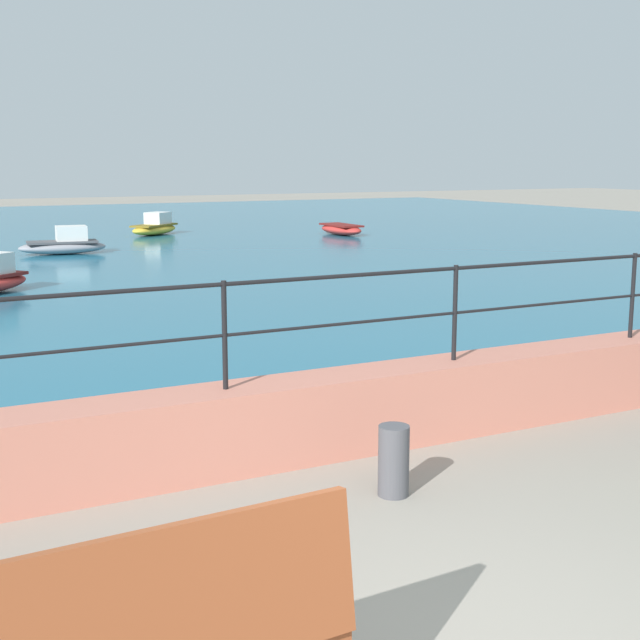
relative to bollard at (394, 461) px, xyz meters
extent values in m
cube|color=tan|center=(-0.93, 1.12, 0.07)|extent=(20.00, 0.56, 0.70)
cylinder|color=black|center=(-0.93, 1.12, 0.87)|extent=(0.04, 0.04, 0.90)
cylinder|color=black|center=(1.37, 1.12, 0.87)|extent=(0.04, 0.04, 0.90)
cylinder|color=black|center=(3.67, 1.12, 0.87)|extent=(0.04, 0.04, 0.90)
cylinder|color=black|center=(-0.93, 1.12, 1.29)|extent=(18.40, 0.04, 0.04)
cylinder|color=black|center=(-0.93, 1.12, 0.87)|extent=(18.40, 0.03, 0.03)
cube|color=#9E4C28|center=(-2.53, -2.29, 0.53)|extent=(1.71, 0.23, 0.64)
cylinder|color=#4C4C51|center=(0.00, 0.00, 0.00)|extent=(0.24, 0.24, 0.56)
ellipsoid|color=gold|center=(5.34, 23.73, -0.04)|extent=(2.33, 2.18, 0.36)
cube|color=brown|center=(5.34, 23.73, 0.11)|extent=(1.90, 1.78, 0.06)
cube|color=silver|center=(5.53, 23.89, 0.34)|extent=(1.02, 1.00, 0.40)
ellipsoid|color=gray|center=(1.26, 18.75, -0.04)|extent=(2.39, 1.15, 0.36)
cube|color=#4D4D51|center=(1.26, 18.75, 0.11)|extent=(1.91, 0.97, 0.06)
cube|color=silver|center=(1.51, 18.73, 0.34)|extent=(0.87, 0.72, 0.40)
ellipsoid|color=red|center=(11.04, 20.79, -0.04)|extent=(0.90, 2.30, 0.36)
cube|color=maroon|center=(11.04, 20.79, 0.11)|extent=(0.77, 1.84, 0.06)
camera|label=1|loc=(-3.46, -5.40, 2.27)|focal=48.90mm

